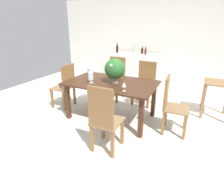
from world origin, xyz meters
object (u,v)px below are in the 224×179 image
(wine_bottle_amber, at_px, (146,51))
(wine_bottle_tall, at_px, (135,50))
(chair_far_right, at_px, (145,81))
(side_table, at_px, (217,92))
(chair_near_right, at_px, (104,118))
(crystal_vase_center_near, at_px, (91,77))
(chair_foot_end, at_px, (171,103))
(chair_head_end, at_px, (66,84))
(dining_table, at_px, (111,87))
(flower_centerpiece, at_px, (115,69))
(wine_bottle_dark, at_px, (117,49))
(wine_glass, at_px, (124,85))
(wine_bottle_green, at_px, (142,51))
(crystal_vase_left, at_px, (90,71))
(chair_far_left, at_px, (116,76))
(kitchen_counter, at_px, (133,69))

(wine_bottle_amber, xyz_separation_m, wine_bottle_tall, (-0.33, -0.03, 0.03))
(chair_far_right, xyz_separation_m, side_table, (1.47, -0.03, -0.01))
(chair_near_right, height_order, crystal_vase_center_near, chair_near_right)
(wine_bottle_amber, bearing_deg, chair_foot_end, -63.46)
(crystal_vase_center_near, bearing_deg, chair_head_end, 164.56)
(dining_table, height_order, chair_head_end, chair_head_end)
(chair_far_right, distance_m, flower_centerpiece, 1.14)
(crystal_vase_center_near, bearing_deg, wine_bottle_tall, 90.36)
(chair_far_right, distance_m, wine_bottle_dark, 1.88)
(crystal_vase_center_near, height_order, wine_bottle_dark, wine_bottle_dark)
(chair_near_right, distance_m, flower_centerpiece, 1.15)
(wine_glass, xyz_separation_m, wine_bottle_green, (-0.55, 2.75, 0.18))
(chair_near_right, xyz_separation_m, crystal_vase_center_near, (-0.71, 0.78, 0.31))
(dining_table, xyz_separation_m, wine_bottle_tall, (-0.34, 2.25, 0.43))
(flower_centerpiece, height_order, crystal_vase_left, flower_centerpiece)
(chair_far_left, bearing_deg, crystal_vase_left, -104.68)
(chair_far_left, bearing_deg, chair_foot_end, -32.14)
(flower_centerpiece, bearing_deg, side_table, 28.05)
(chair_far_left, relative_size, side_table, 1.41)
(dining_table, bearing_deg, side_table, 27.38)
(wine_bottle_green, relative_size, side_table, 0.29)
(wine_bottle_dark, bearing_deg, chair_foot_end, -47.85)
(kitchen_counter, bearing_deg, chair_far_right, -59.03)
(wine_bottle_amber, bearing_deg, chair_far_left, -106.39)
(chair_head_end, relative_size, crystal_vase_left, 5.84)
(crystal_vase_left, relative_size, crystal_vase_center_near, 0.83)
(chair_head_end, distance_m, crystal_vase_center_near, 0.90)
(flower_centerpiece, relative_size, crystal_vase_left, 2.71)
(chair_far_left, xyz_separation_m, flower_centerpiece, (0.45, -1.00, 0.44))
(wine_bottle_tall, relative_size, wine_bottle_green, 1.39)
(crystal_vase_left, distance_m, wine_bottle_tall, 2.06)
(chair_far_right, relative_size, wine_bottle_tall, 3.34)
(chair_foot_end, height_order, crystal_vase_left, chair_foot_end)
(chair_far_left, xyz_separation_m, crystal_vase_center_near, (0.06, -1.23, 0.31))
(chair_far_left, height_order, wine_bottle_tall, wine_bottle_tall)
(crystal_vase_center_near, relative_size, wine_bottle_dark, 0.66)
(chair_foot_end, height_order, side_table, chair_foot_end)
(chair_foot_end, height_order, wine_bottle_dark, wine_bottle_dark)
(wine_bottle_green, distance_m, side_table, 2.52)
(wine_bottle_green, bearing_deg, chair_foot_end, -61.99)
(wine_glass, bearing_deg, crystal_vase_center_near, 169.64)
(wine_bottle_amber, height_order, side_table, wine_bottle_amber)
(wine_bottle_tall, relative_size, wine_bottle_dark, 0.97)
(chair_near_right, bearing_deg, side_table, -127.86)
(chair_near_right, distance_m, wine_bottle_amber, 3.34)
(crystal_vase_left, bearing_deg, wine_glass, -29.00)
(chair_head_end, height_order, side_table, chair_head_end)
(chair_head_end, bearing_deg, wine_bottle_dark, 171.24)
(dining_table, xyz_separation_m, chair_far_right, (0.39, 1.00, -0.09))
(crystal_vase_center_near, xyz_separation_m, wine_bottle_amber, (0.31, 2.49, 0.18))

